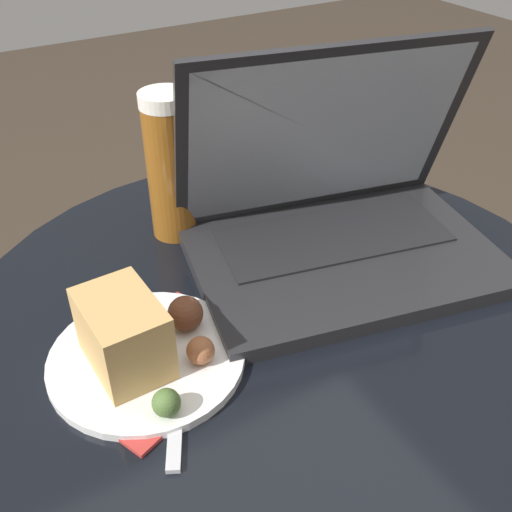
# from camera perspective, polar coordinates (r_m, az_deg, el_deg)

# --- Properties ---
(table) EXTENTS (0.70, 0.70, 0.55)m
(table) POSITION_cam_1_polar(r_m,az_deg,el_deg) (0.76, 2.27, -13.70)
(table) COLOR #9E9EA3
(table) RESTS_ON ground_plane
(napkin) EXTENTS (0.21, 0.18, 0.00)m
(napkin) POSITION_cam_1_polar(r_m,az_deg,el_deg) (0.59, -8.94, -10.03)
(napkin) COLOR #B7332D
(napkin) RESTS_ON table
(laptop) EXTENTS (0.39, 0.31, 0.25)m
(laptop) POSITION_cam_1_polar(r_m,az_deg,el_deg) (0.71, 7.70, 3.81)
(laptop) COLOR #232326
(laptop) RESTS_ON table
(beer_glass) EXTENTS (0.06, 0.06, 0.18)m
(beer_glass) POSITION_cam_1_polar(r_m,az_deg,el_deg) (0.73, -8.14, 8.43)
(beer_glass) COLOR brown
(beer_glass) RESTS_ON table
(snack_plate) EXTENTS (0.19, 0.19, 0.08)m
(snack_plate) POSITION_cam_1_polar(r_m,az_deg,el_deg) (0.58, -10.94, -8.41)
(snack_plate) COLOR white
(snack_plate) RESTS_ON table
(fork) EXTENTS (0.10, 0.17, 0.00)m
(fork) POSITION_cam_1_polar(r_m,az_deg,el_deg) (0.58, -7.39, -10.90)
(fork) COLOR silver
(fork) RESTS_ON table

